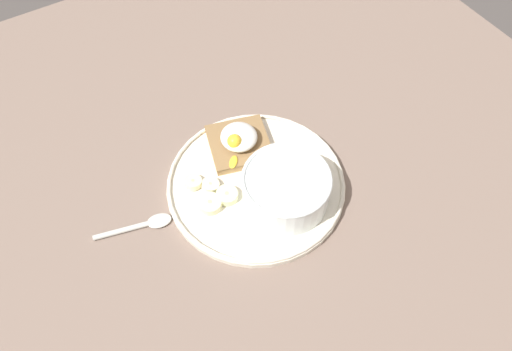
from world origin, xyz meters
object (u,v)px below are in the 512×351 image
object	(u,v)px
toast_slice	(239,144)
oatmeal_bowl	(286,189)
banana_slice_left	(211,205)
spoon	(143,225)
banana_slice_right	(228,197)
poached_egg	(239,138)
banana_slice_front	(211,186)
banana_slice_back	(193,182)

from	to	relation	value
toast_slice	oatmeal_bowl	bearing A→B (deg)	4.36
banana_slice_left	spoon	bearing A→B (deg)	-106.36
oatmeal_bowl	toast_slice	distance (cm)	12.14
banana_slice_right	spoon	world-z (taller)	banana_slice_right
poached_egg	spoon	world-z (taller)	poached_egg
banana_slice_left	spoon	distance (cm)	10.31
toast_slice	banana_slice_left	size ratio (longest dim) A/B	2.66
banana_slice_front	banana_slice_right	xyz separation A→B (cm)	(3.03, 1.28, -0.06)
banana_slice_back	spoon	distance (cm)	9.77
toast_slice	banana_slice_right	world-z (taller)	toast_slice
banana_slice_front	banana_slice_right	distance (cm)	3.29
toast_slice	banana_slice_right	distance (cm)	9.83
poached_egg	banana_slice_back	xyz separation A→B (cm)	(2.34, -9.44, -2.21)
poached_egg	banana_slice_right	distance (cm)	9.87
banana_slice_back	spoon	xyz separation A→B (cm)	(2.09, -9.47, -1.16)
banana_slice_left	poached_egg	bearing A→B (deg)	128.80
poached_egg	banana_slice_left	world-z (taller)	poached_egg
poached_egg	banana_slice_back	world-z (taller)	poached_egg
poached_egg	banana_slice_back	size ratio (longest dim) A/B	1.88
spoon	banana_slice_right	bearing A→B (deg)	77.04
banana_slice_front	banana_slice_right	bearing A→B (deg)	22.87
toast_slice	banana_slice_right	bearing A→B (deg)	-40.32
toast_slice	spoon	bearing A→B (deg)	-76.49
poached_egg	spoon	xyz separation A→B (cm)	(4.43, -18.91, -3.37)
oatmeal_bowl	banana_slice_back	world-z (taller)	oatmeal_bowl
banana_slice_left	banana_slice_front	bearing A→B (deg)	152.08
spoon	banana_slice_left	bearing A→B (deg)	73.64
banana_slice_back	spoon	size ratio (longest dim) A/B	0.34
spoon	banana_slice_back	bearing A→B (deg)	102.43
banana_slice_left	banana_slice_right	size ratio (longest dim) A/B	1.19
banana_slice_front	toast_slice	bearing A→B (deg)	120.29
poached_egg	spoon	distance (cm)	19.72
banana_slice_back	banana_slice_right	world-z (taller)	same
toast_slice	banana_slice_left	bearing A→B (deg)	-51.05
toast_slice	poached_egg	size ratio (longest dim) A/B	1.57
banana_slice_front	banana_slice_back	xyz separation A→B (cm)	(-1.97, -1.93, -0.13)
poached_egg	banana_slice_back	bearing A→B (deg)	-76.08
poached_egg	banana_slice_left	bearing A→B (deg)	-51.20
banana_slice_front	spoon	bearing A→B (deg)	-89.43
banana_slice_front	oatmeal_bowl	bearing A→B (deg)	48.83
banana_slice_front	banana_slice_right	size ratio (longest dim) A/B	0.82
banana_slice_front	banana_slice_back	world-z (taller)	banana_slice_front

